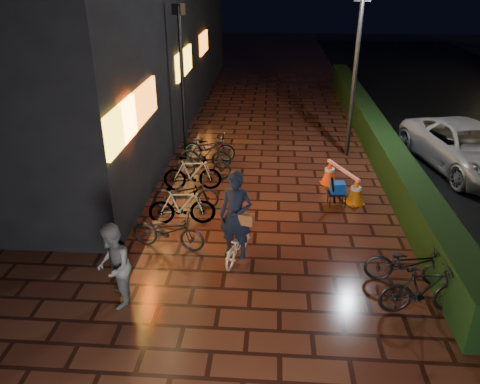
# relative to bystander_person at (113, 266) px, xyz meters

# --- Properties ---
(ground) EXTENTS (80.00, 80.00, 0.00)m
(ground) POSITION_rel_bystander_person_xyz_m (2.99, 1.12, -0.82)
(ground) COLOR #381911
(ground) RESTS_ON ground
(hedge) EXTENTS (0.70, 20.00, 1.00)m
(hedge) POSITION_rel_bystander_person_xyz_m (6.29, 9.12, -0.32)
(hedge) COLOR black
(hedge) RESTS_ON ground
(bystander_person) EXTENTS (0.80, 0.93, 1.65)m
(bystander_person) POSITION_rel_bystander_person_xyz_m (0.00, 0.00, 0.00)
(bystander_person) COLOR #57575A
(bystander_person) RESTS_ON ground
(van) EXTENTS (3.32, 5.43, 1.41)m
(van) POSITION_rel_bystander_person_xyz_m (8.72, 7.07, -0.11)
(van) COLOR #AFAFB4
(van) RESTS_ON ground
(storefront_block) EXTENTS (12.09, 22.00, 9.00)m
(storefront_block) POSITION_rel_bystander_person_xyz_m (-6.50, 12.62, 3.68)
(storefront_block) COLOR black
(storefront_block) RESTS_ON ground
(lamp_post_hedge) EXTENTS (0.49, 0.22, 5.11)m
(lamp_post_hedge) POSITION_rel_bystander_person_xyz_m (5.27, 8.05, 1.99)
(lamp_post_hedge) COLOR black
(lamp_post_hedge) RESTS_ON ground
(lamp_post_sf) EXTENTS (0.45, 0.20, 4.72)m
(lamp_post_sf) POSITION_rel_bystander_person_xyz_m (-0.06, 7.63, 1.77)
(lamp_post_sf) COLOR black
(lamp_post_sf) RESTS_ON ground
(cyclist) EXTENTS (0.85, 1.50, 2.04)m
(cyclist) POSITION_rel_bystander_person_xyz_m (2.09, 1.62, -0.07)
(cyclist) COLOR silver
(cyclist) RESTS_ON ground
(traffic_barrier) EXTENTS (1.08, 1.75, 0.73)m
(traffic_barrier) POSITION_rel_bystander_person_xyz_m (4.73, 5.10, -0.46)
(traffic_barrier) COLOR orange
(traffic_barrier) RESTS_ON ground
(cart_assembly) EXTENTS (0.52, 0.54, 0.93)m
(cart_assembly) POSITION_rel_bystander_person_xyz_m (4.49, 4.31, -0.35)
(cart_assembly) COLOR black
(cart_assembly) RESTS_ON ground
(parked_bikes_storefront) EXTENTS (1.96, 6.14, 0.97)m
(parked_bikes_storefront) POSITION_rel_bystander_person_xyz_m (0.67, 4.81, -0.37)
(parked_bikes_storefront) COLOR black
(parked_bikes_storefront) RESTS_ON ground
(parked_bikes_hedge) EXTENTS (1.74, 1.59, 0.97)m
(parked_bikes_hedge) POSITION_rel_bystander_person_xyz_m (5.52, 0.62, -0.36)
(parked_bikes_hedge) COLOR black
(parked_bikes_hedge) RESTS_ON ground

